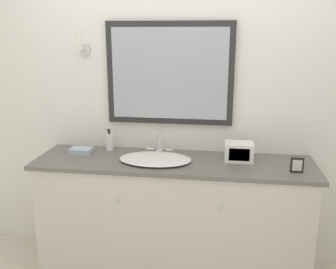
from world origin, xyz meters
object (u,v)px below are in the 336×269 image
picture_frame (297,165)px  soap_bottle (110,142)px  appliance_box (239,152)px  sink_basin (155,158)px

picture_frame → soap_bottle: bearing=167.6°
soap_bottle → appliance_box: soap_bottle is taller
soap_bottle → picture_frame: soap_bottle is taller
soap_bottle → picture_frame: bearing=-12.4°
sink_basin → appliance_box: sink_basin is taller
appliance_box → picture_frame: bearing=-27.7°
sink_basin → picture_frame: bearing=-5.7°
sink_basin → picture_frame: 0.99m
sink_basin → soap_bottle: sink_basin is taller
appliance_box → sink_basin: bearing=-170.7°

